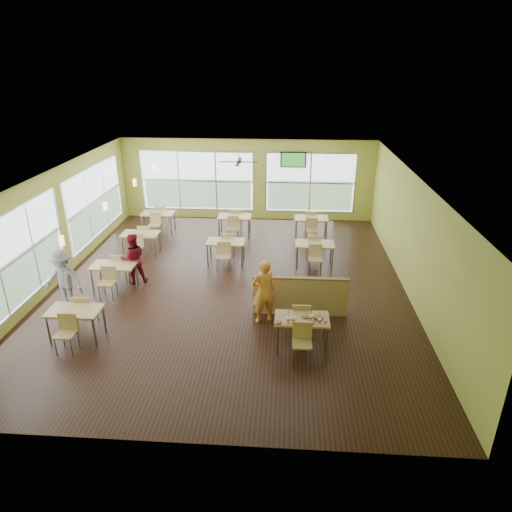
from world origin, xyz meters
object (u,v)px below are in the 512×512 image
at_px(half_wall_divider, 300,296).
at_px(man_plaid, 264,291).
at_px(main_table, 302,323).
at_px(food_basket, 318,317).

distance_m(half_wall_divider, man_plaid, 1.04).
bearing_deg(main_table, food_basket, 0.51).
xyz_separation_m(half_wall_divider, food_basket, (0.36, -1.45, 0.26)).
relative_size(half_wall_divider, man_plaid, 1.44).
relative_size(main_table, man_plaid, 0.91).
distance_m(man_plaid, food_basket, 1.64).
height_order(man_plaid, food_basket, man_plaid).
distance_m(main_table, half_wall_divider, 1.45).
height_order(main_table, food_basket, main_table).
distance_m(main_table, food_basket, 0.39).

